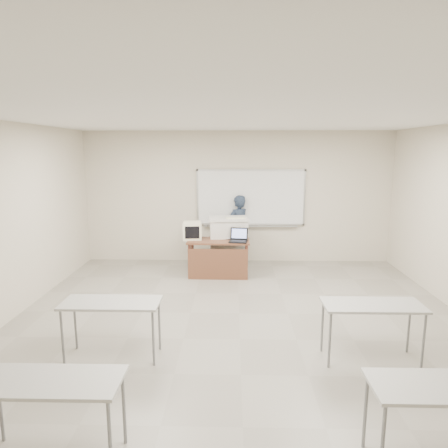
{
  "coord_description": "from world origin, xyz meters",
  "views": [
    {
      "loc": [
        -0.1,
        -5.12,
        2.56
      ],
      "look_at": [
        -0.27,
        2.2,
        1.21
      ],
      "focal_mm": 32.0,
      "sensor_mm": 36.0,
      "label": 1
    }
  ],
  "objects_px": {
    "keyboard": "(236,218)",
    "presenter": "(238,229)",
    "instructor_desk": "(218,252)",
    "whiteboard": "(251,198)",
    "crt_monitor": "(192,230)",
    "laptop": "(238,239)",
    "podium": "(228,244)",
    "mouse": "(228,239)"
  },
  "relations": [
    {
      "from": "keyboard",
      "to": "presenter",
      "type": "relative_size",
      "value": 0.26
    },
    {
      "from": "instructor_desk",
      "to": "keyboard",
      "type": "relative_size",
      "value": 3.15
    },
    {
      "from": "whiteboard",
      "to": "presenter",
      "type": "height_order",
      "value": "whiteboard"
    },
    {
      "from": "keyboard",
      "to": "crt_monitor",
      "type": "bearing_deg",
      "value": -178.82
    },
    {
      "from": "whiteboard",
      "to": "laptop",
      "type": "bearing_deg",
      "value": -103.76
    },
    {
      "from": "instructor_desk",
      "to": "presenter",
      "type": "height_order",
      "value": "presenter"
    },
    {
      "from": "instructor_desk",
      "to": "laptop",
      "type": "distance_m",
      "value": 0.5
    },
    {
      "from": "podium",
      "to": "crt_monitor",
      "type": "xyz_separation_m",
      "value": [
        -0.75,
        -0.21,
        0.34
      ]
    },
    {
      "from": "laptop",
      "to": "instructor_desk",
      "type": "bearing_deg",
      "value": -173.77
    },
    {
      "from": "keyboard",
      "to": "presenter",
      "type": "xyz_separation_m",
      "value": [
        0.06,
        0.81,
        -0.39
      ]
    },
    {
      "from": "crt_monitor",
      "to": "whiteboard",
      "type": "bearing_deg",
      "value": 33.65
    },
    {
      "from": "crt_monitor",
      "to": "presenter",
      "type": "height_order",
      "value": "presenter"
    },
    {
      "from": "laptop",
      "to": "presenter",
      "type": "height_order",
      "value": "presenter"
    },
    {
      "from": "mouse",
      "to": "laptop",
      "type": "bearing_deg",
      "value": -20.34
    },
    {
      "from": "podium",
      "to": "laptop",
      "type": "bearing_deg",
      "value": -71.4
    },
    {
      "from": "mouse",
      "to": "keyboard",
      "type": "xyz_separation_m",
      "value": [
        0.15,
        0.16,
        0.4
      ]
    },
    {
      "from": "presenter",
      "to": "podium",
      "type": "bearing_deg",
      "value": 35.89
    },
    {
      "from": "whiteboard",
      "to": "laptop",
      "type": "height_order",
      "value": "whiteboard"
    },
    {
      "from": "podium",
      "to": "keyboard",
      "type": "relative_size",
      "value": 2.89
    },
    {
      "from": "podium",
      "to": "presenter",
      "type": "relative_size",
      "value": 0.74
    },
    {
      "from": "keyboard",
      "to": "presenter",
      "type": "bearing_deg",
      "value": 80.93
    },
    {
      "from": "laptop",
      "to": "presenter",
      "type": "relative_size",
      "value": 0.23
    },
    {
      "from": "podium",
      "to": "mouse",
      "type": "distance_m",
      "value": 0.34
    },
    {
      "from": "crt_monitor",
      "to": "mouse",
      "type": "distance_m",
      "value": 0.77
    },
    {
      "from": "whiteboard",
      "to": "podium",
      "type": "height_order",
      "value": "whiteboard"
    },
    {
      "from": "instructor_desk",
      "to": "podium",
      "type": "xyz_separation_m",
      "value": [
        0.2,
        0.44,
        0.07
      ]
    },
    {
      "from": "crt_monitor",
      "to": "keyboard",
      "type": "height_order",
      "value": "keyboard"
    },
    {
      "from": "instructor_desk",
      "to": "crt_monitor",
      "type": "height_order",
      "value": "crt_monitor"
    },
    {
      "from": "mouse",
      "to": "presenter",
      "type": "xyz_separation_m",
      "value": [
        0.21,
        0.97,
        0.01
      ]
    },
    {
      "from": "whiteboard",
      "to": "podium",
      "type": "bearing_deg",
      "value": -123.07
    },
    {
      "from": "instructor_desk",
      "to": "crt_monitor",
      "type": "xyz_separation_m",
      "value": [
        -0.55,
        0.23,
        0.41
      ]
    },
    {
      "from": "laptop",
      "to": "presenter",
      "type": "bearing_deg",
      "value": 97.45
    },
    {
      "from": "crt_monitor",
      "to": "laptop",
      "type": "height_order",
      "value": "crt_monitor"
    },
    {
      "from": "crt_monitor",
      "to": "mouse",
      "type": "bearing_deg",
      "value": -10.1
    },
    {
      "from": "whiteboard",
      "to": "presenter",
      "type": "xyz_separation_m",
      "value": [
        -0.29,
        -0.08,
        -0.7
      ]
    },
    {
      "from": "mouse",
      "to": "presenter",
      "type": "height_order",
      "value": "presenter"
    },
    {
      "from": "crt_monitor",
      "to": "presenter",
      "type": "xyz_separation_m",
      "value": [
        0.96,
        0.9,
        -0.14
      ]
    },
    {
      "from": "mouse",
      "to": "presenter",
      "type": "bearing_deg",
      "value": 97.95
    },
    {
      "from": "crt_monitor",
      "to": "presenter",
      "type": "relative_size",
      "value": 0.28
    },
    {
      "from": "whiteboard",
      "to": "instructor_desk",
      "type": "xyz_separation_m",
      "value": [
        -0.7,
        -1.21,
        -0.96
      ]
    },
    {
      "from": "podium",
      "to": "mouse",
      "type": "xyz_separation_m",
      "value": [
        -0.0,
        -0.28,
        0.18
      ]
    },
    {
      "from": "podium",
      "to": "presenter",
      "type": "height_order",
      "value": "presenter"
    }
  ]
}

